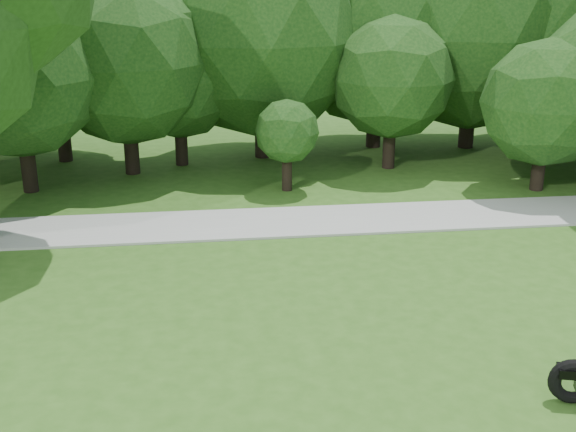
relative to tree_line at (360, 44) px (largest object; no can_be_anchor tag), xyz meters
name	(u,v)px	position (x,y,z in m)	size (l,w,h in m)	color
ground	(497,393)	(-1.04, -14.76, -3.70)	(100.00, 100.00, 0.00)	#305B1A
walkway	(373,218)	(-1.04, -6.76, -3.67)	(60.00, 2.20, 0.06)	#A3A39E
tree_line	(360,44)	(0.00, 0.00, 0.00)	(40.25, 12.59, 7.69)	black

